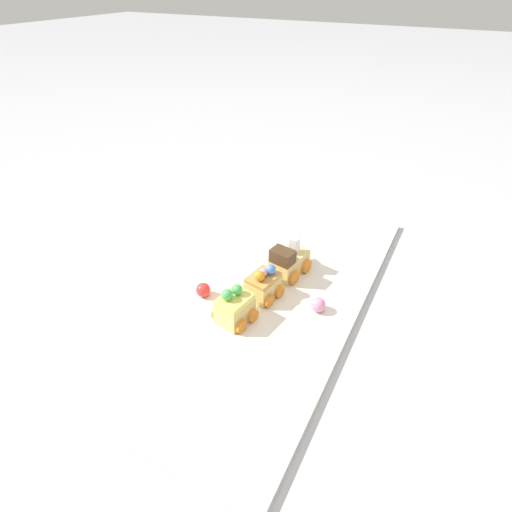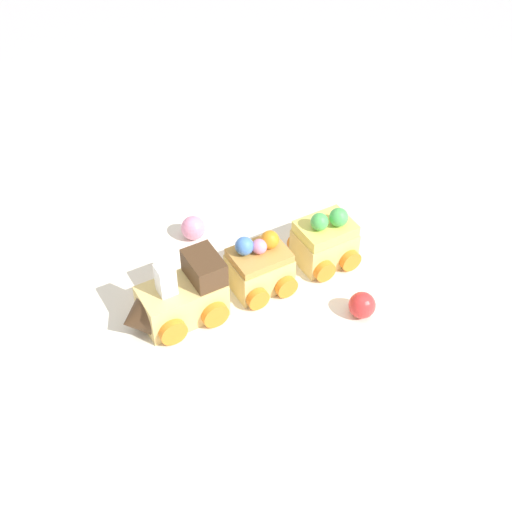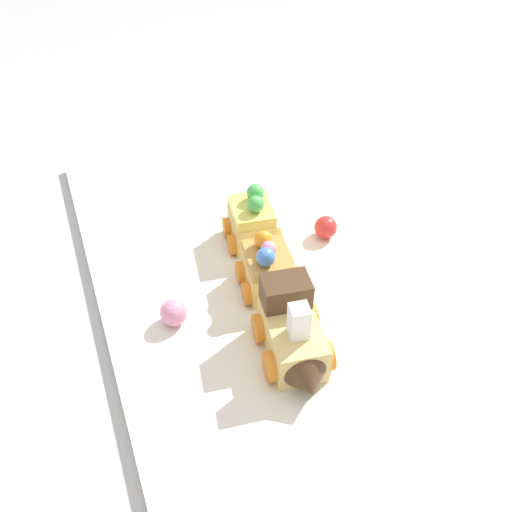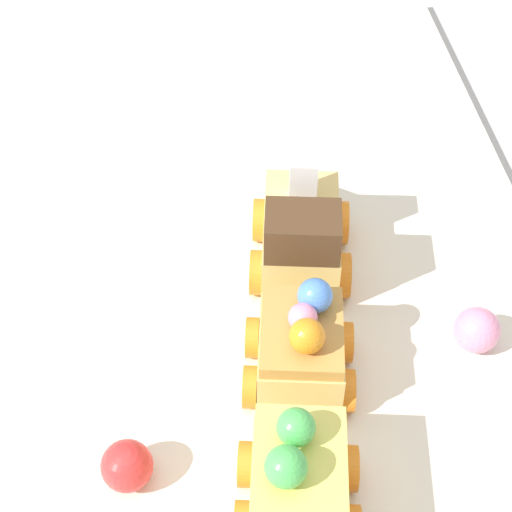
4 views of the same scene
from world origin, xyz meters
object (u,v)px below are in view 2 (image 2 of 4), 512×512
gumball_pink (193,228)px  cake_car_lemon (325,241)px  gumball_red (362,305)px  cake_train_locomotive (178,299)px  cake_car_caramel (260,267)px

gumball_pink → cake_car_lemon: bearing=126.7°
cake_car_lemon → gumball_red: 0.09m
cake_car_lemon → gumball_pink: cake_car_lemon is taller
cake_train_locomotive → gumball_pink: (-0.09, -0.09, -0.01)m
cake_train_locomotive → gumball_red: cake_train_locomotive is taller
cake_car_caramel → cake_car_lemon: size_ratio=0.99×
cake_train_locomotive → cake_car_caramel: cake_train_locomotive is taller
cake_car_caramel → gumball_red: bearing=127.9°
cake_car_caramel → cake_car_lemon: (-0.08, 0.01, 0.00)m
cake_car_lemon → gumball_pink: size_ratio=2.57×
cake_car_caramel → cake_car_lemon: cake_car_lemon is taller
cake_car_lemon → gumball_pink: (0.09, -0.13, -0.01)m
cake_train_locomotive → cake_car_caramel: size_ratio=1.57×
cake_train_locomotive → cake_car_lemon: size_ratio=1.56×
cake_car_caramel → gumball_pink: 0.11m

